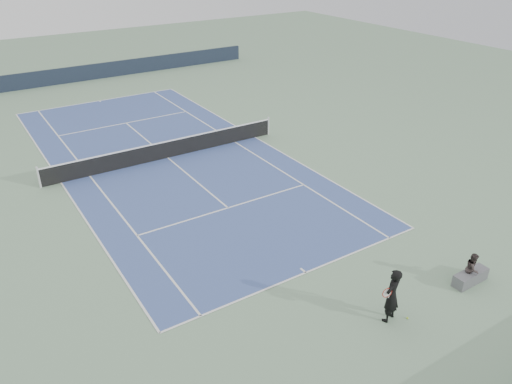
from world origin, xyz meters
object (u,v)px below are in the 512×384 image
tennis_net (167,149)px  tennis_player (392,296)px  spectator_bench (471,273)px  tennis_ball (407,318)px

tennis_net → tennis_player: size_ratio=7.03×
spectator_bench → tennis_ball: bearing=-177.9°
tennis_ball → spectator_bench: bearing=2.1°
spectator_bench → tennis_net: bearing=105.9°
tennis_player → spectator_bench: size_ratio=1.28×
tennis_player → tennis_net: bearing=92.6°
tennis_net → tennis_ball: 15.49m
tennis_player → tennis_ball: bearing=-31.7°
tennis_net → spectator_bench: 15.92m
tennis_net → tennis_player: 15.13m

